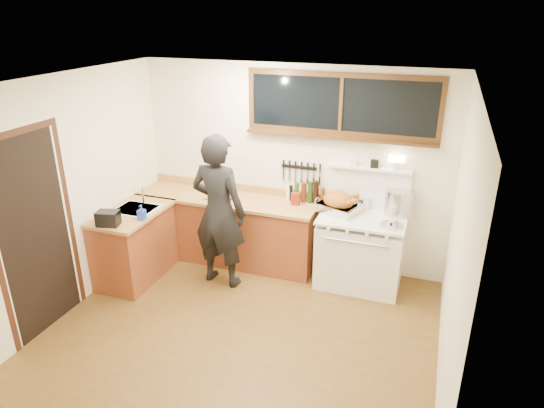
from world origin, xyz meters
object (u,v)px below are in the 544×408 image
at_px(man, 219,212).
at_px(cutting_board, 220,194).
at_px(vintage_stove, 361,249).
at_px(roast_turkey, 338,203).

relative_size(man, cutting_board, 4.81).
distance_m(vintage_stove, roast_turkey, 0.63).
height_order(man, roast_turkey, man).
xyz_separation_m(vintage_stove, roast_turkey, (-0.32, 0.06, 0.54)).
distance_m(vintage_stove, man, 1.79).
bearing_deg(roast_turkey, man, -155.32).
relative_size(vintage_stove, roast_turkey, 2.69).
distance_m(cutting_board, roast_turkey, 1.54).
height_order(cutting_board, roast_turkey, roast_turkey).
bearing_deg(cutting_board, roast_turkey, 2.88).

